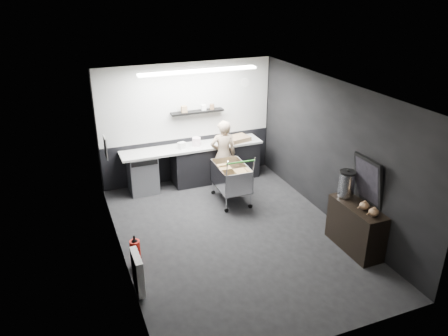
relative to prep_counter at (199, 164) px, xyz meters
name	(u,v)px	position (x,y,z in m)	size (l,w,h in m)	color
floor	(234,235)	(-0.14, -2.42, -0.46)	(5.50, 5.50, 0.00)	black
ceiling	(236,91)	(-0.14, -2.42, 2.24)	(5.50, 5.50, 0.00)	white
wall_back	(187,123)	(-0.14, 0.33, 0.89)	(5.50, 5.50, 0.00)	black
wall_front	(326,255)	(-0.14, -5.17, 0.89)	(5.50, 5.50, 0.00)	black
wall_left	(117,187)	(-2.14, -2.42, 0.89)	(5.50, 5.50, 0.00)	black
wall_right	(333,152)	(1.86, -2.42, 0.89)	(5.50, 5.50, 0.00)	black
kitchen_wall_panel	(187,101)	(-0.14, 0.31, 1.39)	(3.95, 0.02, 1.70)	silver
dado_panel	(189,158)	(-0.14, 0.31, 0.04)	(3.95, 0.02, 1.00)	black
floating_shelf	(197,112)	(0.06, 0.20, 1.16)	(1.20, 0.22, 0.04)	black
wall_clock	(245,83)	(1.26, 0.30, 1.69)	(0.20, 0.20, 0.03)	white
poster	(105,147)	(-2.12, -1.12, 1.09)	(0.02, 0.30, 0.40)	silver
poster_red_band	(105,144)	(-2.11, -1.12, 1.16)	(0.01, 0.22, 0.10)	red
radiator	(138,272)	(-2.08, -3.32, -0.11)	(0.10, 0.50, 0.60)	white
ceiling_strip	(199,71)	(-0.14, -0.57, 2.21)	(2.40, 0.20, 0.04)	white
prep_counter	(199,164)	(0.00, 0.00, 0.00)	(3.20, 0.61, 0.90)	black
person	(223,155)	(0.43, -0.45, 0.32)	(0.57, 0.37, 1.56)	beige
shopping_cart	(231,178)	(0.33, -1.15, 0.07)	(0.63, 1.02, 1.11)	silver
sideboard	(356,221)	(1.65, -3.53, 0.08)	(0.48, 1.12, 1.67)	black
fire_extinguisher	(135,252)	(-1.99, -2.67, -0.19)	(0.17, 0.17, 0.55)	red
cardboard_box	(238,139)	(0.95, -0.05, 0.49)	(0.50, 0.38, 0.10)	#93734E
pink_tub	(196,142)	(-0.04, 0.00, 0.54)	(0.19, 0.19, 0.19)	white
white_container	(182,145)	(-0.39, -0.05, 0.51)	(0.16, 0.12, 0.14)	white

